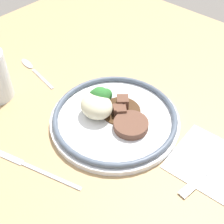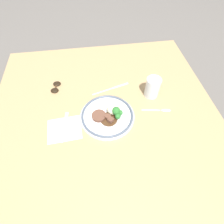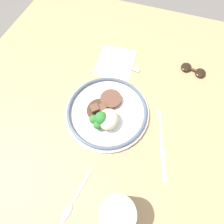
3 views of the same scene
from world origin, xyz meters
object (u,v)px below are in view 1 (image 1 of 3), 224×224
object	(u,v)px
fork	(206,174)
spoon	(31,67)
plate	(113,116)
knife	(25,164)

from	to	relation	value
fork	spoon	bearing A→B (deg)	-81.11
plate	fork	distance (m)	0.23
knife	plate	bearing A→B (deg)	-119.67
spoon	plate	bearing A→B (deg)	-170.78
plate	spoon	world-z (taller)	plate
plate	knife	bearing A→B (deg)	76.39
knife	fork	bearing A→B (deg)	-157.90
fork	knife	size ratio (longest dim) A/B	0.79
knife	spoon	xyz separation A→B (m)	(0.25, -0.20, 0.00)
knife	spoon	distance (m)	0.32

